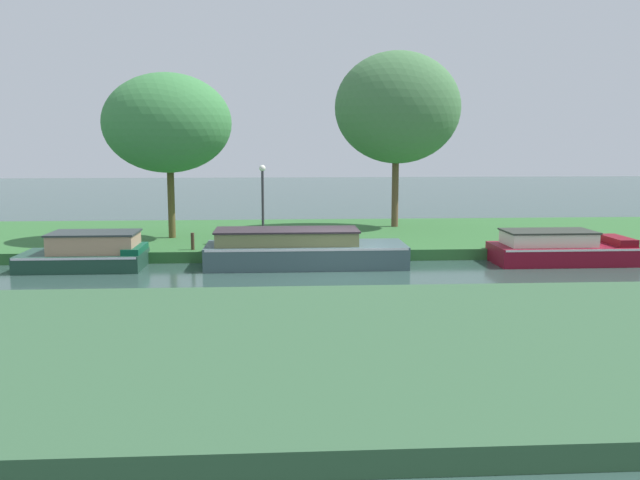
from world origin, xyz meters
name	(u,v)px	position (x,y,z in m)	size (l,w,h in m)	color
ground_plane	(343,272)	(0.00, 0.00, 0.00)	(120.00, 120.00, 0.00)	#2D4840
riverbank_far	(327,237)	(0.00, 7.00, 0.20)	(72.00, 10.00, 0.40)	#316731
riverbank_near	(386,347)	(0.00, -9.00, 0.20)	(72.00, 10.00, 0.40)	#345B3A
slate_barge	(301,250)	(-1.32, 1.20, 0.57)	(6.82, 2.32, 1.29)	#3F565B
forest_narrowboat	(89,253)	(-8.48, 1.20, 0.53)	(4.04, 2.24, 1.24)	#1D4031
maroon_cruiser	(559,249)	(7.77, 1.20, 0.51)	(4.74, 2.12, 1.17)	maroon
willow_tree_left	(167,123)	(-6.36, 5.27, 4.95)	(4.99, 4.19, 6.48)	brown
willow_tree_centre	(398,108)	(3.24, 8.46, 5.72)	(5.58, 4.13, 7.78)	brown
lamp_post	(263,194)	(-2.66, 3.91, 2.27)	(0.24, 0.24, 2.98)	#333338
mooring_post_near	(193,241)	(-5.16, 2.52, 0.71)	(0.13, 0.13, 0.61)	#433122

